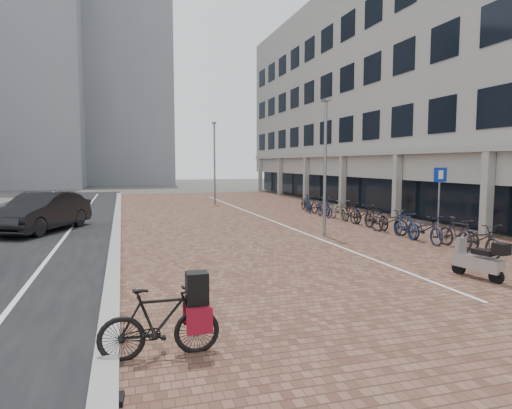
{
  "coord_description": "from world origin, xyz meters",
  "views": [
    {
      "loc": [
        -4.82,
        -10.17,
        2.84
      ],
      "look_at": [
        0.0,
        6.0,
        1.3
      ],
      "focal_mm": 31.58,
      "sensor_mm": 36.0,
      "label": 1
    }
  ],
  "objects_px": {
    "scooter_front": "(478,259)",
    "car_dark": "(42,212)",
    "parking_sign": "(440,189)",
    "hero_bike": "(160,321)"
  },
  "relations": [
    {
      "from": "scooter_front",
      "to": "car_dark",
      "type": "bearing_deg",
      "value": 124.28
    },
    {
      "from": "parking_sign",
      "to": "hero_bike",
      "type": "bearing_deg",
      "value": -140.99
    },
    {
      "from": "hero_bike",
      "to": "parking_sign",
      "type": "distance_m",
      "value": 14.21
    },
    {
      "from": "scooter_front",
      "to": "parking_sign",
      "type": "bearing_deg",
      "value": 48.2
    },
    {
      "from": "car_dark",
      "to": "hero_bike",
      "type": "bearing_deg",
      "value": -50.72
    },
    {
      "from": "hero_bike",
      "to": "car_dark",
      "type": "bearing_deg",
      "value": 15.28
    },
    {
      "from": "hero_bike",
      "to": "parking_sign",
      "type": "relative_size",
      "value": 0.66
    },
    {
      "from": "hero_bike",
      "to": "scooter_front",
      "type": "bearing_deg",
      "value": -72.92
    },
    {
      "from": "car_dark",
      "to": "hero_bike",
      "type": "xyz_separation_m",
      "value": [
        3.7,
        -13.92,
        -0.27
      ]
    },
    {
      "from": "hero_bike",
      "to": "scooter_front",
      "type": "height_order",
      "value": "hero_bike"
    }
  ]
}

